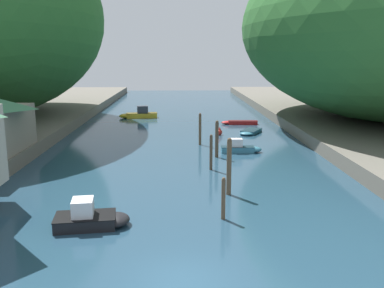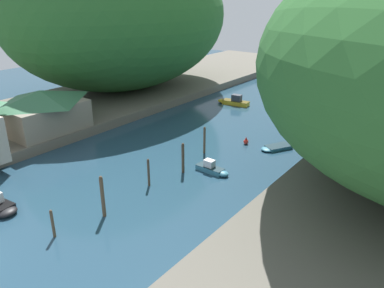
{
  "view_description": "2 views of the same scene",
  "coord_description": "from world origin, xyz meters",
  "px_view_note": "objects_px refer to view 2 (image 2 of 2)",
  "views": [
    {
      "loc": [
        -0.09,
        -15.72,
        8.92
      ],
      "look_at": [
        1.11,
        22.56,
        0.95
      ],
      "focal_mm": 40.0,
      "sensor_mm": 36.0,
      "label": 1
    },
    {
      "loc": [
        25.41,
        -5.93,
        17.64
      ],
      "look_at": [
        2.56,
        23.7,
        2.23
      ],
      "focal_mm": 35.0,
      "sensor_mm": 36.0,
      "label": 2
    }
  ],
  "objects_px": {
    "boat_mid_channel": "(233,101)",
    "boathouse_shed": "(42,110)",
    "boat_cabin_cruiser": "(213,169)",
    "boat_far_right_bank": "(296,131)",
    "boat_open_rowboat": "(275,148)",
    "channel_buoy_near": "(246,141)"
  },
  "relations": [
    {
      "from": "boat_cabin_cruiser",
      "to": "boat_far_right_bank",
      "type": "height_order",
      "value": "boat_cabin_cruiser"
    },
    {
      "from": "boat_far_right_bank",
      "to": "channel_buoy_near",
      "type": "height_order",
      "value": "channel_buoy_near"
    },
    {
      "from": "boat_mid_channel",
      "to": "channel_buoy_near",
      "type": "height_order",
      "value": "boat_mid_channel"
    },
    {
      "from": "boat_cabin_cruiser",
      "to": "boat_far_right_bank",
      "type": "bearing_deg",
      "value": 173.89
    },
    {
      "from": "boat_open_rowboat",
      "to": "boat_far_right_bank",
      "type": "bearing_deg",
      "value": -58.04
    },
    {
      "from": "boat_cabin_cruiser",
      "to": "channel_buoy_near",
      "type": "bearing_deg",
      "value": -171.54
    },
    {
      "from": "channel_buoy_near",
      "to": "boathouse_shed",
      "type": "bearing_deg",
      "value": -146.65
    },
    {
      "from": "boathouse_shed",
      "to": "boat_cabin_cruiser",
      "type": "relative_size",
      "value": 2.66
    },
    {
      "from": "boathouse_shed",
      "to": "boat_mid_channel",
      "type": "distance_m",
      "value": 30.04
    },
    {
      "from": "boat_open_rowboat",
      "to": "channel_buoy_near",
      "type": "distance_m",
      "value": 3.66
    },
    {
      "from": "boat_far_right_bank",
      "to": "boat_cabin_cruiser",
      "type": "bearing_deg",
      "value": 176.4
    },
    {
      "from": "boat_open_rowboat",
      "to": "boat_mid_channel",
      "type": "xyz_separation_m",
      "value": [
        -14.11,
        13.17,
        0.31
      ]
    },
    {
      "from": "boathouse_shed",
      "to": "boat_open_rowboat",
      "type": "bearing_deg",
      "value": 30.59
    },
    {
      "from": "boat_open_rowboat",
      "to": "boat_mid_channel",
      "type": "height_order",
      "value": "boat_mid_channel"
    },
    {
      "from": "boat_far_right_bank",
      "to": "channel_buoy_near",
      "type": "bearing_deg",
      "value": 160.5
    },
    {
      "from": "boathouse_shed",
      "to": "boat_far_right_bank",
      "type": "distance_m",
      "value": 32.83
    },
    {
      "from": "boat_mid_channel",
      "to": "boathouse_shed",
      "type": "bearing_deg",
      "value": 151.38
    },
    {
      "from": "boathouse_shed",
      "to": "boat_cabin_cruiser",
      "type": "xyz_separation_m",
      "value": [
        22.45,
        5.06,
        -3.46
      ]
    },
    {
      "from": "boathouse_shed",
      "to": "boat_mid_channel",
      "type": "xyz_separation_m",
      "value": [
        10.73,
        27.86,
        -3.34
      ]
    },
    {
      "from": "boat_cabin_cruiser",
      "to": "channel_buoy_near",
      "type": "xyz_separation_m",
      "value": [
        -1.2,
        8.93,
        -0.04
      ]
    },
    {
      "from": "boat_open_rowboat",
      "to": "boat_far_right_bank",
      "type": "height_order",
      "value": "boat_far_right_bank"
    },
    {
      "from": "boat_far_right_bank",
      "to": "boat_mid_channel",
      "type": "distance_m",
      "value": 15.09
    }
  ]
}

